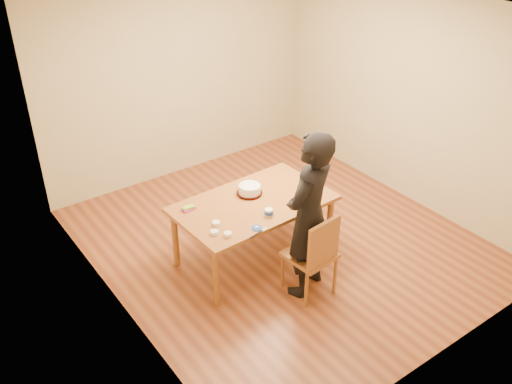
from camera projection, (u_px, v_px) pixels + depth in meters
room_shell at (264, 127)px, 6.33m from camera, size 4.00×4.50×2.70m
dining_table at (253, 204)px, 6.12m from camera, size 1.71×1.06×0.04m
dining_chair at (310, 255)px, 5.80m from camera, size 0.50×0.50×0.04m
cake_plate at (249, 193)px, 6.25m from camera, size 0.28×0.28×0.02m
cake at (249, 189)px, 6.23m from camera, size 0.24×0.24×0.08m
frosting_dome at (249, 185)px, 6.20m from camera, size 0.24×0.24×0.03m
frosting_tub at (269, 212)px, 5.87m from camera, size 0.08×0.08×0.07m
frosting_lid at (257, 228)px, 5.68m from camera, size 0.11×0.11×0.01m
frosting_dollop at (257, 227)px, 5.68m from camera, size 0.04×0.04×0.02m
ramekin_green at (228, 234)px, 5.56m from camera, size 0.08×0.08×0.04m
ramekin_yellow at (216, 223)px, 5.73m from camera, size 0.08×0.08×0.04m
ramekin_multi at (215, 232)px, 5.59m from camera, size 0.08×0.08×0.04m
candy_box_pink at (189, 209)px, 5.97m from camera, size 0.15×0.08×0.02m
candy_box_green at (188, 207)px, 5.96m from camera, size 0.13×0.08×0.02m
spatula at (256, 234)px, 5.59m from camera, size 0.18×0.05×0.01m
person at (309, 216)px, 5.61m from camera, size 0.77×0.64×1.80m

